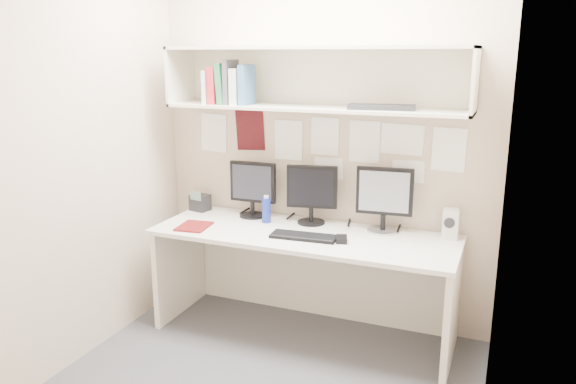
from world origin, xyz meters
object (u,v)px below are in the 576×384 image
at_px(desk_phone, 200,202).
at_px(maroon_notebook, 194,226).
at_px(monitor_center, 312,191).
at_px(keyboard, 304,236).
at_px(monitor_right, 384,197).
at_px(speaker, 450,224).
at_px(desk, 304,284).
at_px(monitor_left, 253,186).

bearing_deg(desk_phone, maroon_notebook, -53.09).
bearing_deg(monitor_center, desk_phone, 169.20).
xyz_separation_m(keyboard, desk_phone, (-0.95, 0.32, 0.05)).
distance_m(monitor_right, speaker, 0.45).
xyz_separation_m(desk, desk_phone, (-0.91, 0.21, 0.43)).
xyz_separation_m(monitor_center, speaker, (0.93, 0.02, -0.13)).
relative_size(monitor_right, keyboard, 1.01).
xyz_separation_m(desk, speaker, (0.90, 0.24, 0.46)).
xyz_separation_m(monitor_right, keyboard, (-0.44, -0.33, -0.23)).
relative_size(keyboard, desk_phone, 2.67).
height_order(monitor_center, maroon_notebook, monitor_center).
bearing_deg(desk, monitor_left, 155.21).
distance_m(monitor_right, maroon_notebook, 1.29).
height_order(monitor_left, desk_phone, monitor_left).
xyz_separation_m(desk, monitor_center, (-0.03, 0.22, 0.59)).
height_order(monitor_center, speaker, monitor_center).
height_order(monitor_left, maroon_notebook, monitor_left).
xyz_separation_m(speaker, maroon_notebook, (-1.63, -0.41, -0.09)).
bearing_deg(monitor_right, monitor_center, 174.65).
relative_size(desk, monitor_right, 4.66).
bearing_deg(monitor_right, keyboard, -148.29).
relative_size(monitor_center, monitor_right, 0.94).
distance_m(desk, speaker, 1.04).
bearing_deg(maroon_notebook, monitor_left, 50.14).
distance_m(keyboard, maroon_notebook, 0.77).
xyz_separation_m(monitor_left, speaker, (1.37, 0.02, -0.12)).
bearing_deg(monitor_left, monitor_right, -1.65).
distance_m(monitor_center, maroon_notebook, 0.84).
distance_m(monitor_right, desk_phone, 1.40).
relative_size(monitor_center, desk_phone, 2.55).
relative_size(speaker, desk_phone, 1.21).
relative_size(monitor_left, monitor_center, 0.98).
xyz_separation_m(desk, maroon_notebook, (-0.73, -0.18, 0.37)).
xyz_separation_m(desk, monitor_left, (-0.48, 0.22, 0.58)).
bearing_deg(keyboard, monitor_left, 143.23).
distance_m(monitor_center, desk_phone, 0.90).
distance_m(monitor_right, keyboard, 0.59).
bearing_deg(monitor_right, monitor_left, 174.65).
xyz_separation_m(monitor_right, speaker, (0.42, 0.02, -0.14)).
bearing_deg(maroon_notebook, monitor_right, 11.17).
height_order(monitor_right, desk_phone, monitor_right).
bearing_deg(desk, keyboard, -70.45).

